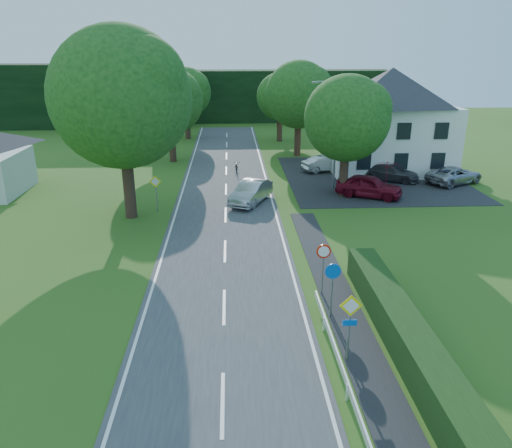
{
  "coord_description": "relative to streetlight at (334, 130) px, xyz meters",
  "views": [
    {
      "loc": [
        0.37,
        -6.53,
        10.4
      ],
      "look_at": [
        1.57,
        16.33,
        2.14
      ],
      "focal_mm": 35.0,
      "sensor_mm": 36.0,
      "label": 1
    }
  ],
  "objects": [
    {
      "name": "road",
      "position": [
        -8.06,
        -10.0,
        -4.44
      ],
      "size": [
        7.0,
        80.0,
        0.04
      ],
      "primitive_type": "cube",
      "color": "#3B3B3E",
      "rests_on": "ground"
    },
    {
      "name": "parking_pad",
      "position": [
        3.94,
        3.0,
        -4.44
      ],
      "size": [
        14.0,
        16.0,
        0.04
      ],
      "primitive_type": "cube",
      "color": "black",
      "rests_on": "ground"
    },
    {
      "name": "line_edge_left",
      "position": [
        -11.31,
        -10.0,
        -4.42
      ],
      "size": [
        0.12,
        80.0,
        0.01
      ],
      "primitive_type": "cube",
      "color": "white",
      "rests_on": "road"
    },
    {
      "name": "line_edge_right",
      "position": [
        -4.81,
        -10.0,
        -4.42
      ],
      "size": [
        0.12,
        80.0,
        0.01
      ],
      "primitive_type": "cube",
      "color": "white",
      "rests_on": "road"
    },
    {
      "name": "line_centre",
      "position": [
        -8.06,
        -10.0,
        -4.42
      ],
      "size": [
        0.12,
        80.0,
        0.01
      ],
      "primitive_type": null,
      "color": "white",
      "rests_on": "road"
    },
    {
      "name": "tree_main",
      "position": [
        -14.06,
        -6.0,
        1.36
      ],
      "size": [
        9.4,
        9.4,
        11.64
      ],
      "primitive_type": null,
      "color": "#164514",
      "rests_on": "ground"
    },
    {
      "name": "tree_left_far",
      "position": [
        -13.06,
        10.0,
        -0.17
      ],
      "size": [
        7.0,
        7.0,
        8.58
      ],
      "primitive_type": null,
      "color": "#164514",
      "rests_on": "ground"
    },
    {
      "name": "tree_right_far",
      "position": [
        -1.06,
        12.0,
        0.08
      ],
      "size": [
        7.4,
        7.4,
        9.09
      ],
      "primitive_type": null,
      "color": "#164514",
      "rests_on": "ground"
    },
    {
      "name": "tree_left_back",
      "position": [
        -12.56,
        22.0,
        -0.43
      ],
      "size": [
        6.6,
        6.6,
        8.07
      ],
      "primitive_type": null,
      "color": "#164514",
      "rests_on": "ground"
    },
    {
      "name": "tree_right_back",
      "position": [
        -2.06,
        20.0,
        -0.68
      ],
      "size": [
        6.2,
        6.2,
        7.56
      ],
      "primitive_type": null,
      "color": "#164514",
      "rests_on": "ground"
    },
    {
      "name": "tree_right_mid",
      "position": [
        0.44,
        -2.0,
        -0.17
      ],
      "size": [
        7.0,
        7.0,
        8.58
      ],
      "primitive_type": null,
      "color": "#164514",
      "rests_on": "ground"
    },
    {
      "name": "treeline_left",
      "position": [
        -36.06,
        32.0,
        -0.46
      ],
      "size": [
        44.0,
        6.0,
        8.0
      ],
      "primitive_type": "cube",
      "color": "black",
      "rests_on": "ground"
    },
    {
      "name": "treeline_right",
      "position": [
        -0.06,
        36.0,
        -0.96
      ],
      "size": [
        30.0,
        5.0,
        7.0
      ],
      "primitive_type": "cube",
      "color": "black",
      "rests_on": "ground"
    },
    {
      "name": "house_white",
      "position": [
        5.94,
        6.0,
        -0.06
      ],
      "size": [
        10.6,
        8.4,
        8.6
      ],
      "color": "white",
      "rests_on": "ground"
    },
    {
      "name": "streetlight",
      "position": [
        0.0,
        0.0,
        0.0
      ],
      "size": [
        2.03,
        0.18,
        8.0
      ],
      "color": "gray",
      "rests_on": "ground"
    },
    {
      "name": "sign_priority_right",
      "position": [
        -3.76,
        -22.02,
        -2.67
      ],
      "size": [
        0.78,
        0.09,
        2.59
      ],
      "color": "gray",
      "rests_on": "ground"
    },
    {
      "name": "sign_roundabout",
      "position": [
        -3.76,
        -19.02,
        -2.79
      ],
      "size": [
        0.64,
        0.08,
        2.37
      ],
      "color": "gray",
      "rests_on": "ground"
    },
    {
      "name": "sign_speed_limit",
      "position": [
        -3.76,
        -17.03,
        -2.7
      ],
      "size": [
        0.64,
        0.11,
        2.37
      ],
      "color": "gray",
      "rests_on": "ground"
    },
    {
      "name": "sign_priority_left",
      "position": [
        -12.56,
        -5.02,
        -2.75
      ],
      "size": [
        0.78,
        0.09,
        2.44
      ],
      "color": "gray",
      "rests_on": "ground"
    },
    {
      "name": "moving_car",
      "position": [
        -6.31,
        -3.46,
        -3.67
      ],
      "size": [
        3.36,
        4.82,
        1.51
      ],
      "primitive_type": "imported",
      "rotation": [
        0.0,
        0.0,
        -0.43
      ],
      "color": "#A3A3A7",
      "rests_on": "road"
    },
    {
      "name": "motorcycle",
      "position": [
        -7.17,
        5.45,
        -3.94
      ],
      "size": [
        0.69,
        1.85,
        0.96
      ],
      "primitive_type": "imported",
      "rotation": [
        0.0,
        0.0,
        0.03
      ],
      "color": "black",
      "rests_on": "road"
    },
    {
      "name": "parked_car_red",
      "position": [
        2.22,
        -2.49,
        -3.63
      ],
      "size": [
        5.02,
        3.78,
        1.59
      ],
      "primitive_type": "imported",
      "rotation": [
        0.0,
        0.0,
        1.11
      ],
      "color": "maroon",
      "rests_on": "parking_pad"
    },
    {
      "name": "parked_car_silver_a",
      "position": [
        0.45,
        5.28,
        -3.77
      ],
      "size": [
        4.2,
        2.63,
        1.31
      ],
      "primitive_type": "imported",
      "rotation": [
        0.0,
        0.0,
        1.91
      ],
      "color": "#ABABAF",
      "rests_on": "parking_pad"
    },
    {
      "name": "parked_car_grey",
      "position": [
        5.07,
        2.0,
        -3.74
      ],
      "size": [
        5.03,
        3.85,
        1.36
      ],
      "primitive_type": "imported",
      "rotation": [
        0.0,
        0.0,
        1.09
      ],
      "color": "#414145",
      "rests_on": "parking_pad"
    },
    {
      "name": "parked_car_silver_b",
      "position": [
        9.94,
        0.81,
        -3.76
      ],
      "size": [
        5.28,
        4.15,
        1.33
      ],
      "primitive_type": "imported",
      "rotation": [
        0.0,
        0.0,
        2.04
      ],
      "color": "#A5A4AB",
      "rests_on": "parking_pad"
    },
    {
      "name": "parasol",
      "position": [
        4.13,
        -0.29,
        -3.38
      ],
      "size": [
        2.93,
        2.96,
        2.09
      ],
      "primitive_type": "imported",
      "rotation": [
        0.0,
        0.0,
        -0.35
      ],
      "color": "#AE0D25",
      "rests_on": "parking_pad"
    }
  ]
}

